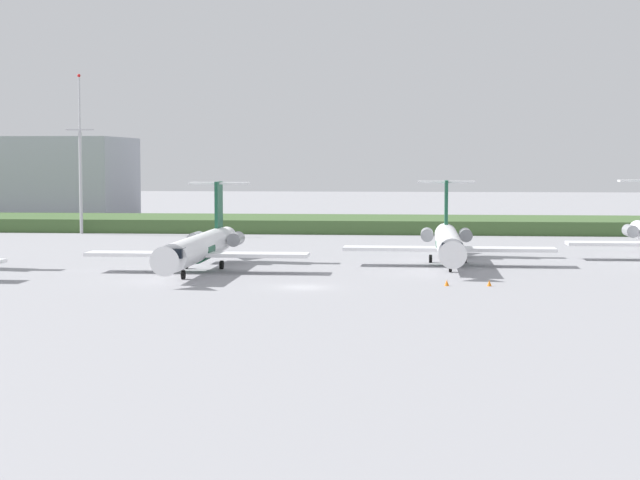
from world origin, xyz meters
TOP-DOWN VIEW (x-y plane):
  - ground_plane at (0.00, 30.00)m, footprint 500.00×500.00m
  - grass_berm at (0.00, 76.29)m, footprint 320.00×20.00m
  - regional_jet_second at (-12.12, 13.14)m, footprint 22.81×31.00m
  - regional_jet_third at (13.62, 22.05)m, footprint 22.81×31.00m
  - antenna_mast at (-41.55, 65.13)m, footprint 4.40×0.50m
  - safety_cone_front_marker at (12.94, 2.18)m, footprint 0.44×0.44m
  - safety_cone_mid_marker at (16.79, 2.32)m, footprint 0.44×0.44m

SIDE VIEW (x-z plane):
  - ground_plane at x=0.00m, z-range 0.00..0.00m
  - safety_cone_front_marker at x=12.94m, z-range 0.00..0.55m
  - safety_cone_mid_marker at x=16.79m, z-range 0.00..0.55m
  - grass_berm at x=0.00m, z-range 0.00..2.12m
  - regional_jet_second at x=-12.12m, z-range -1.96..7.04m
  - regional_jet_third at x=13.62m, z-range -1.96..7.04m
  - antenna_mast at x=-41.55m, z-range -2.11..22.41m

